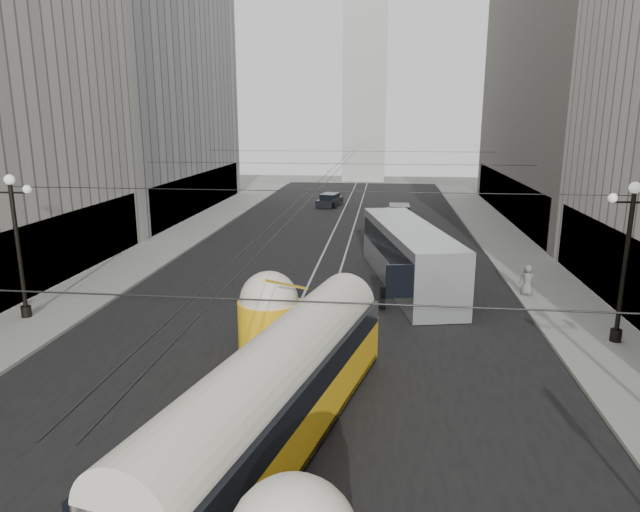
# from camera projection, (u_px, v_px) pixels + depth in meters

# --- Properties ---
(road) EXTENTS (20.00, 85.00, 0.02)m
(road) POSITION_uv_depth(u_px,v_px,m) (335.00, 253.00, 38.26)
(road) COLOR black
(road) RESTS_ON ground
(sidewalk_left) EXTENTS (4.00, 72.00, 0.15)m
(sidewalk_left) POSITION_uv_depth(u_px,v_px,m) (180.00, 237.00, 42.95)
(sidewalk_left) COLOR gray
(sidewalk_left) RESTS_ON ground
(sidewalk_right) EXTENTS (4.00, 72.00, 0.15)m
(sidewalk_right) POSITION_uv_depth(u_px,v_px,m) (508.00, 245.00, 40.29)
(sidewalk_right) COLOR gray
(sidewalk_right) RESTS_ON ground
(rail_left) EXTENTS (0.12, 85.00, 0.04)m
(rail_left) POSITION_uv_depth(u_px,v_px,m) (323.00, 253.00, 38.34)
(rail_left) COLOR gray
(rail_left) RESTS_ON ground
(rail_right) EXTENTS (0.12, 85.00, 0.04)m
(rail_right) POSITION_uv_depth(u_px,v_px,m) (346.00, 254.00, 38.18)
(rail_right) COLOR gray
(rail_right) RESTS_ON ground
(building_left_far) EXTENTS (12.60, 28.60, 28.60)m
(building_left_far) POSITION_uv_depth(u_px,v_px,m) (133.00, 56.00, 52.06)
(building_left_far) COLOR #999999
(building_left_far) RESTS_ON ground
(building_right_far) EXTENTS (12.60, 32.60, 32.60)m
(building_right_far) POSITION_uv_depth(u_px,v_px,m) (593.00, 25.00, 47.14)
(building_right_far) COLOR #514C47
(building_right_far) RESTS_ON ground
(distant_tower) EXTENTS (6.00, 6.00, 31.36)m
(distant_tower) POSITION_uv_depth(u_px,v_px,m) (365.00, 73.00, 80.57)
(distant_tower) COLOR #B2AFA8
(distant_tower) RESTS_ON ground
(lamppost_left_mid) EXTENTS (1.86, 0.44, 6.37)m
(lamppost_left_mid) POSITION_uv_depth(u_px,v_px,m) (17.00, 238.00, 24.78)
(lamppost_left_mid) COLOR black
(lamppost_left_mid) RESTS_ON sidewalk_left
(lamppost_right_mid) EXTENTS (1.86, 0.44, 6.37)m
(lamppost_right_mid) POSITION_uv_depth(u_px,v_px,m) (626.00, 254.00, 21.98)
(lamppost_right_mid) COLOR black
(lamppost_right_mid) RESTS_ON sidewalk_right
(catenary) EXTENTS (25.00, 72.00, 0.23)m
(catenary) POSITION_uv_depth(u_px,v_px,m) (336.00, 166.00, 35.88)
(catenary) COLOR black
(catenary) RESTS_ON ground
(streetcar) EXTENTS (5.33, 14.88, 3.32)m
(streetcar) POSITION_uv_depth(u_px,v_px,m) (277.00, 392.00, 15.44)
(streetcar) COLOR yellow
(streetcar) RESTS_ON ground
(city_bus) EXTENTS (5.24, 13.11, 3.23)m
(city_bus) POSITION_uv_depth(u_px,v_px,m) (408.00, 253.00, 30.69)
(city_bus) COLOR #B1B5B7
(city_bus) RESTS_ON ground
(sedan_white_far) EXTENTS (2.06, 4.83, 1.51)m
(sedan_white_far) POSITION_uv_depth(u_px,v_px,m) (399.00, 214.00, 49.54)
(sedan_white_far) COLOR silver
(sedan_white_far) RESTS_ON ground
(sedan_dark_far) EXTENTS (2.52, 4.41, 1.31)m
(sedan_dark_far) POSITION_uv_depth(u_px,v_px,m) (330.00, 200.00, 58.43)
(sedan_dark_far) COLOR black
(sedan_dark_far) RESTS_ON ground
(pedestrian_sidewalk_right) EXTENTS (0.87, 0.67, 1.57)m
(pedestrian_sidewalk_right) POSITION_uv_depth(u_px,v_px,m) (527.00, 280.00, 28.61)
(pedestrian_sidewalk_right) COLOR slate
(pedestrian_sidewalk_right) RESTS_ON sidewalk_right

